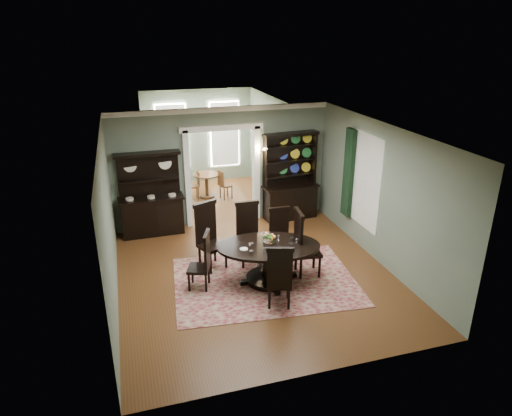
{
  "coord_description": "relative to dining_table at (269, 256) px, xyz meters",
  "views": [
    {
      "loc": [
        -2.35,
        -7.91,
        4.79
      ],
      "look_at": [
        0.18,
        0.6,
        1.26
      ],
      "focal_mm": 32.0,
      "sensor_mm": 36.0,
      "label": 1
    }
  ],
  "objects": [
    {
      "name": "welsh_dresser",
      "position": [
        1.57,
        3.03,
        0.27
      ],
      "size": [
        1.52,
        0.67,
        2.3
      ],
      "rotation": [
        0.0,
        0.0,
        0.09
      ],
      "color": "black",
      "rests_on": "floor"
    },
    {
      "name": "chair_far_mid",
      "position": [
        -0.15,
        0.95,
        0.16
      ],
      "size": [
        0.53,
        0.49,
        1.37
      ],
      "rotation": [
        0.0,
        0.0,
        3.11
      ],
      "color": "black",
      "rests_on": "rug"
    },
    {
      "name": "chair_end_left",
      "position": [
        -1.29,
        0.12,
        0.07
      ],
      "size": [
        0.54,
        0.56,
        1.19
      ],
      "rotation": [
        0.0,
        0.0,
        1.22
      ],
      "color": "black",
      "rests_on": "rug"
    },
    {
      "name": "right_window",
      "position": [
        2.51,
        1.21,
        1.04
      ],
      "size": [
        0.15,
        1.47,
        2.12
      ],
      "color": "white",
      "rests_on": "wall_right"
    },
    {
      "name": "wall_sconce",
      "position": [
        0.77,
        3.12,
        1.33
      ],
      "size": [
        0.27,
        0.21,
        0.21
      ],
      "color": "gold",
      "rests_on": "back_wall_right"
    },
    {
      "name": "parlor",
      "position": [
        -0.18,
        5.81,
        0.96
      ],
      "size": [
        3.51,
        3.5,
        3.01
      ],
      "color": "brown",
      "rests_on": "ground"
    },
    {
      "name": "rug",
      "position": [
        -0.07,
        0.0,
        -0.55
      ],
      "size": [
        3.84,
        2.93,
        0.01
      ],
      "primitive_type": "cube",
      "rotation": [
        0.0,
        0.0,
        -0.1
      ],
      "color": "maroon",
      "rests_on": "floor"
    },
    {
      "name": "chair_far_left",
      "position": [
        -1.01,
        0.98,
        0.2
      ],
      "size": [
        0.69,
        0.68,
        1.44
      ],
      "rotation": [
        0.0,
        0.0,
        3.56
      ],
      "color": "black",
      "rests_on": "rug"
    },
    {
      "name": "chair_end_right",
      "position": [
        0.75,
        0.06,
        0.19
      ],
      "size": [
        0.55,
        0.58,
        1.42
      ],
      "rotation": [
        0.0,
        0.0,
        -1.69
      ],
      "color": "black",
      "rests_on": "rug"
    },
    {
      "name": "chair_far_right",
      "position": [
        0.5,
        0.75,
        0.09
      ],
      "size": [
        0.48,
        0.45,
        1.24
      ],
      "rotation": [
        0.0,
        0.0,
        3.1
      ],
      "color": "black",
      "rests_on": "rug"
    },
    {
      "name": "dining_table",
      "position": [
        0.0,
        0.0,
        0.0
      ],
      "size": [
        2.27,
        2.25,
        0.8
      ],
      "rotation": [
        0.0,
        0.0,
        -0.22
      ],
      "color": "black",
      "rests_on": "rug"
    },
    {
      "name": "room",
      "position": [
        -0.18,
        0.32,
        1.02
      ],
      "size": [
        5.51,
        6.01,
        3.01
      ],
      "color": "brown",
      "rests_on": "ground"
    },
    {
      "name": "parlor_chair_left",
      "position": [
        -0.61,
        5.15,
        -0.1
      ],
      "size": [
        0.36,
        0.36,
        0.85
      ],
      "rotation": [
        0.0,
        0.0,
        1.59
      ],
      "color": "brown",
      "rests_on": "parlor_floor"
    },
    {
      "name": "chair_near",
      "position": [
        -0.1,
        -0.94,
        0.1
      ],
      "size": [
        0.58,
        0.56,
        1.26
      ],
      "rotation": [
        0.0,
        0.0,
        -0.31
      ],
      "color": "black",
      "rests_on": "rug"
    },
    {
      "name": "parlor_chair_right",
      "position": [
        0.21,
        4.89,
        -0.09
      ],
      "size": [
        0.4,
        0.39,
        0.88
      ],
      "rotation": [
        0.0,
        0.0,
        -1.28
      ],
      "color": "brown",
      "rests_on": "parlor_floor"
    },
    {
      "name": "parlor_table",
      "position": [
        -0.26,
        5.2,
        -0.08
      ],
      "size": [
        0.79,
        0.79,
        0.73
      ],
      "color": "brown",
      "rests_on": "parlor_floor"
    },
    {
      "name": "doorway_trim",
      "position": [
        -0.18,
        3.28,
        1.06
      ],
      "size": [
        2.08,
        0.25,
        2.57
      ],
      "color": "white",
      "rests_on": "floor"
    },
    {
      "name": "centerpiece",
      "position": [
        0.04,
        0.09,
        0.3
      ],
      "size": [
        1.2,
        0.77,
        0.2
      ],
      "color": "silver",
      "rests_on": "dining_table"
    },
    {
      "name": "sideboard",
      "position": [
        -2.02,
        3.04,
        0.15
      ],
      "size": [
        1.56,
        0.57,
        2.05
      ],
      "rotation": [
        0.0,
        0.0,
        0.02
      ],
      "color": "black",
      "rests_on": "floor"
    }
  ]
}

